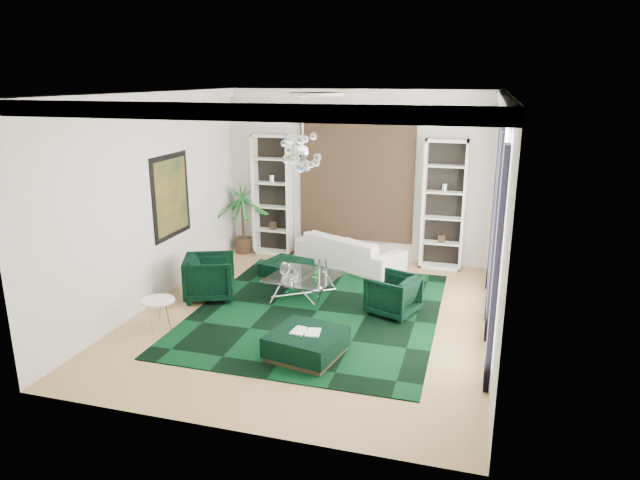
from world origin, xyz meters
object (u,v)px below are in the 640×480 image
(sofa, at_px, (349,250))
(armchair_left, at_px, (210,277))
(ottoman_front, at_px, (306,344))
(side_table, at_px, (159,315))
(ottoman_side, at_px, (287,270))
(palm, at_px, (242,208))
(coffee_table, at_px, (304,287))
(armchair_right, at_px, (393,295))

(sofa, height_order, armchair_left, armchair_left)
(ottoman_front, bearing_deg, side_table, 174.99)
(armchair_left, bearing_deg, ottoman_side, -57.88)
(ottoman_front, bearing_deg, palm, 123.03)
(coffee_table, bearing_deg, armchair_right, -10.72)
(armchair_left, relative_size, coffee_table, 0.74)
(sofa, xyz_separation_m, ottoman_front, (0.37, -4.34, -0.16))
(sofa, relative_size, armchair_right, 3.07)
(ottoman_side, xyz_separation_m, palm, (-1.59, 1.47, 0.90))
(armchair_right, height_order, coffee_table, armchair_right)
(ottoman_side, height_order, palm, palm)
(armchair_left, bearing_deg, ottoman_front, -147.37)
(ottoman_front, relative_size, side_table, 1.84)
(coffee_table, bearing_deg, armchair_left, -162.81)
(coffee_table, height_order, ottoman_side, coffee_table)
(side_table, bearing_deg, sofa, 61.27)
(armchair_left, height_order, side_table, armchair_left)
(armchair_left, distance_m, palm, 3.01)
(ottoman_side, bearing_deg, side_table, -112.17)
(ottoman_front, bearing_deg, coffee_table, 108.49)
(ottoman_front, relative_size, palm, 0.46)
(armchair_left, relative_size, ottoman_front, 0.91)
(side_table, bearing_deg, coffee_table, 47.79)
(sofa, xyz_separation_m, armchair_left, (-2.08, -2.58, 0.06))
(coffee_table, bearing_deg, ottoman_side, 126.55)
(coffee_table, relative_size, side_table, 2.27)
(ottoman_side, relative_size, side_table, 1.57)
(armchair_right, distance_m, coffee_table, 1.78)
(ottoman_side, bearing_deg, armchair_right, -26.89)
(ottoman_side, xyz_separation_m, side_table, (-1.20, -2.94, 0.07))
(armchair_left, distance_m, ottoman_front, 3.02)
(armchair_left, xyz_separation_m, palm, (-0.56, 2.88, 0.67))
(armchair_left, xyz_separation_m, coffee_table, (1.69, 0.52, -0.20))
(coffee_table, bearing_deg, palm, 133.68)
(sofa, height_order, ottoman_front, sofa)
(armchair_left, relative_size, ottoman_side, 1.08)
(ottoman_side, bearing_deg, palm, 137.31)
(ottoman_front, bearing_deg, sofa, 94.82)
(side_table, relative_size, palm, 0.25)
(ottoman_side, height_order, ottoman_front, ottoman_front)
(sofa, height_order, palm, palm)
(armchair_right, distance_m, ottoman_front, 2.19)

